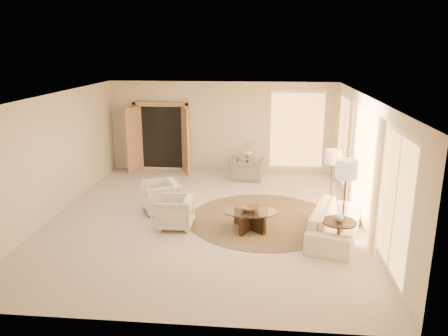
# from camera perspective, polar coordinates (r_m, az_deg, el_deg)

# --- Properties ---
(room) EXTENTS (7.04, 8.04, 2.83)m
(room) POSITION_cam_1_polar(r_m,az_deg,el_deg) (9.71, -2.57, 1.12)
(room) COLOR beige
(room) RESTS_ON ground
(windows_right) EXTENTS (0.10, 6.40, 2.40)m
(windows_right) POSITION_cam_1_polar(r_m,az_deg,el_deg) (9.96, 17.58, 0.48)
(windows_right) COLOR #FFB666
(windows_right) RESTS_ON room
(window_back_corner) EXTENTS (1.70, 0.10, 2.40)m
(window_back_corner) POSITION_cam_1_polar(r_m,az_deg,el_deg) (13.52, 9.51, 4.86)
(window_back_corner) COLOR #FFB666
(window_back_corner) RESTS_ON room
(curtains_right) EXTENTS (0.06, 5.20, 2.60)m
(curtains_right) POSITION_cam_1_polar(r_m,az_deg,el_deg) (10.82, 16.34, 1.47)
(curtains_right) COLOR #CBB68B
(curtains_right) RESTS_ON room
(french_doors) EXTENTS (1.95, 0.66, 2.16)m
(french_doors) POSITION_cam_1_polar(r_m,az_deg,el_deg) (13.80, -8.22, 3.92)
(french_doors) COLOR tan
(french_doors) RESTS_ON room
(area_rug) EXTENTS (4.08, 4.08, 0.01)m
(area_rug) POSITION_cam_1_polar(r_m,az_deg,el_deg) (10.11, 5.11, -6.65)
(area_rug) COLOR #3D2E1D
(area_rug) RESTS_ON room
(sofa) EXTENTS (1.46, 2.33, 0.64)m
(sofa) POSITION_cam_1_polar(r_m,az_deg,el_deg) (9.34, 14.37, -6.96)
(sofa) COLOR white
(sofa) RESTS_ON room
(armchair_left) EXTENTS (1.02, 1.04, 0.82)m
(armchair_left) POSITION_cam_1_polar(r_m,az_deg,el_deg) (10.51, -8.33, -3.54)
(armchair_left) COLOR white
(armchair_left) RESTS_ON room
(armchair_right) EXTENTS (0.71, 0.76, 0.77)m
(armchair_right) POSITION_cam_1_polar(r_m,az_deg,el_deg) (9.57, -6.45, -5.56)
(armchair_right) COLOR white
(armchair_right) RESTS_ON room
(accent_chair) EXTENTS (1.01, 0.73, 0.82)m
(accent_chair) POSITION_cam_1_polar(r_m,az_deg,el_deg) (12.89, 3.03, 0.24)
(accent_chair) COLOR gray
(accent_chair) RESTS_ON room
(coffee_table) EXTENTS (1.42, 1.42, 0.43)m
(coffee_table) POSITION_cam_1_polar(r_m,az_deg,el_deg) (9.46, 3.37, -6.49)
(coffee_table) COLOR black
(coffee_table) RESTS_ON room
(end_table) EXTENTS (0.65, 0.65, 0.62)m
(end_table) POSITION_cam_1_polar(r_m,az_deg,el_deg) (8.71, 14.75, -7.93)
(end_table) COLOR black
(end_table) RESTS_ON room
(side_table) EXTENTS (0.55, 0.55, 0.64)m
(side_table) POSITION_cam_1_polar(r_m,az_deg,el_deg) (13.18, 3.06, 0.46)
(side_table) COLOR #31271C
(side_table) RESTS_ON room
(floor_lamp_near) EXTENTS (0.37, 0.37, 1.54)m
(floor_lamp_near) POSITION_cam_1_polar(r_m,az_deg,el_deg) (10.33, 14.04, 1.06)
(floor_lamp_near) COLOR #31271C
(floor_lamp_near) RESTS_ON room
(floor_lamp_far) EXTENTS (0.42, 0.42, 1.74)m
(floor_lamp_far) POSITION_cam_1_polar(r_m,az_deg,el_deg) (8.68, 15.69, -0.64)
(floor_lamp_far) COLOR #31271C
(floor_lamp_far) RESTS_ON room
(bowl) EXTENTS (0.46, 0.46, 0.09)m
(bowl) POSITION_cam_1_polar(r_m,az_deg,el_deg) (9.38, 3.39, -5.33)
(bowl) COLOR brown
(bowl) RESTS_ON coffee_table
(end_vase) EXTENTS (0.17, 0.17, 0.17)m
(end_vase) POSITION_cam_1_polar(r_m,az_deg,el_deg) (8.61, 14.87, -6.26)
(end_vase) COLOR silver
(end_vase) RESTS_ON end_table
(side_vase) EXTENTS (0.31, 0.31, 0.26)m
(side_vase) POSITION_cam_1_polar(r_m,az_deg,el_deg) (13.08, 3.09, 2.07)
(side_vase) COLOR silver
(side_vase) RESTS_ON side_table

